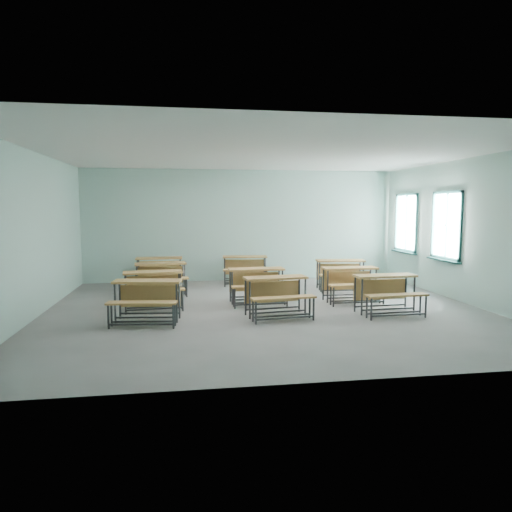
# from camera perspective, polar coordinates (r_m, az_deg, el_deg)

# --- Properties ---
(room) EXTENTS (9.04, 8.04, 3.24)m
(room) POSITION_cam_1_polar(r_m,az_deg,el_deg) (9.37, 1.73, 2.91)
(room) COLOR gray
(room) RESTS_ON ground
(desk_unit_r0c0) EXTENTS (1.33, 0.98, 0.77)m
(desk_unit_r0c0) POSITION_cam_1_polar(r_m,az_deg,el_deg) (8.68, -13.55, -4.72)
(desk_unit_r0c0) COLOR #A3733B
(desk_unit_r0c0) RESTS_ON ground
(desk_unit_r0c1) EXTENTS (1.32, 0.97, 0.77)m
(desk_unit_r0c1) POSITION_cam_1_polar(r_m,az_deg,el_deg) (8.88, 2.67, -4.30)
(desk_unit_r0c1) COLOR #A3733B
(desk_unit_r0c1) RESTS_ON ground
(desk_unit_r0c2) EXTENTS (1.27, 0.89, 0.77)m
(desk_unit_r0c2) POSITION_cam_1_polar(r_m,az_deg,el_deg) (9.49, 16.09, -3.86)
(desk_unit_r0c2) COLOR #A3733B
(desk_unit_r0c2) RESTS_ON ground
(desk_unit_r1c0) EXTENTS (1.31, 0.96, 0.77)m
(desk_unit_r1c0) POSITION_cam_1_polar(r_m,az_deg,el_deg) (9.87, -12.71, -3.40)
(desk_unit_r1c0) COLOR #A3733B
(desk_unit_r1c0) RESTS_ON ground
(desk_unit_r1c1) EXTENTS (1.26, 0.86, 0.77)m
(desk_unit_r1c1) POSITION_cam_1_polar(r_m,az_deg,el_deg) (10.09, 0.15, -3.04)
(desk_unit_r1c1) COLOR #A3733B
(desk_unit_r1c1) RESTS_ON ground
(desk_unit_r1c2) EXTENTS (1.24, 0.83, 0.77)m
(desk_unit_r1c2) POSITION_cam_1_polar(r_m,az_deg,el_deg) (10.49, 11.82, -2.82)
(desk_unit_r1c2) COLOR #A3733B
(desk_unit_r1c2) RESTS_ON ground
(desk_unit_r2c0) EXTENTS (1.32, 0.97, 0.77)m
(desk_unit_r2c0) POSITION_cam_1_polar(r_m,az_deg,el_deg) (11.33, -11.80, -2.17)
(desk_unit_r2c0) COLOR #A3733B
(desk_unit_r2c0) RESTS_ON ground
(desk_unit_r2c2) EXTENTS (1.32, 0.96, 0.77)m
(desk_unit_r2c2) POSITION_cam_1_polar(r_m,az_deg,el_deg) (11.92, 10.59, -1.74)
(desk_unit_r2c2) COLOR #A3733B
(desk_unit_r2c2) RESTS_ON ground
(desk_unit_r3c0) EXTENTS (1.24, 0.83, 0.77)m
(desk_unit_r3c0) POSITION_cam_1_polar(r_m,az_deg,el_deg) (12.58, -12.02, -1.36)
(desk_unit_r3c0) COLOR #A3733B
(desk_unit_r3c0) RESTS_ON ground
(desk_unit_r3c1) EXTENTS (1.29, 0.92, 0.77)m
(desk_unit_r3c1) POSITION_cam_1_polar(r_m,az_deg,el_deg) (12.66, -1.38, -1.18)
(desk_unit_r3c1) COLOR #A3733B
(desk_unit_r3c1) RESTS_ON ground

